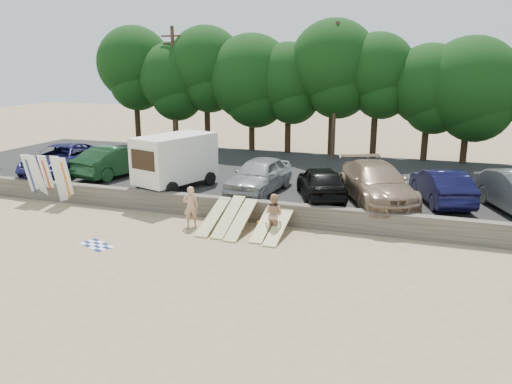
# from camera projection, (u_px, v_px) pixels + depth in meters

# --- Properties ---
(ground) EXTENTS (120.00, 120.00, 0.00)m
(ground) POSITION_uv_depth(u_px,v_px,m) (212.00, 240.00, 20.52)
(ground) COLOR tan
(ground) RESTS_ON ground
(seawall) EXTENTS (44.00, 0.50, 1.00)m
(seawall) POSITION_uv_depth(u_px,v_px,m) (238.00, 209.00, 23.15)
(seawall) COLOR #6B6356
(seawall) RESTS_ON ground
(parking_lot) EXTENTS (44.00, 14.50, 0.70)m
(parking_lot) POSITION_uv_depth(u_px,v_px,m) (282.00, 178.00, 30.05)
(parking_lot) COLOR #282828
(parking_lot) RESTS_ON ground
(treeline) EXTENTS (33.00, 6.55, 9.40)m
(treeline) POSITION_uv_depth(u_px,v_px,m) (302.00, 74.00, 35.15)
(treeline) COLOR #382616
(treeline) RESTS_ON parking_lot
(utility_poles) EXTENTS (25.80, 0.26, 9.00)m
(utility_poles) POSITION_uv_depth(u_px,v_px,m) (335.00, 89.00, 33.19)
(utility_poles) COLOR #473321
(utility_poles) RESTS_ON parking_lot
(box_trailer) EXTENTS (3.44, 4.79, 2.76)m
(box_trailer) POSITION_uv_depth(u_px,v_px,m) (175.00, 158.00, 26.05)
(box_trailer) COLOR white
(box_trailer) RESTS_ON parking_lot
(car_0) EXTENTS (3.98, 6.66, 1.73)m
(car_0) POSITION_uv_depth(u_px,v_px,m) (62.00, 159.00, 29.43)
(car_0) COLOR #151446
(car_0) RESTS_ON parking_lot
(car_1) EXTENTS (2.90, 5.61, 1.76)m
(car_1) POSITION_uv_depth(u_px,v_px,m) (117.00, 161.00, 28.97)
(car_1) COLOR #123319
(car_1) RESTS_ON parking_lot
(car_2) EXTENTS (2.50, 5.32, 1.76)m
(car_2) POSITION_uv_depth(u_px,v_px,m) (259.00, 175.00, 25.20)
(car_2) COLOR #949599
(car_2) RESTS_ON parking_lot
(car_3) EXTENTS (3.54, 5.17, 1.63)m
(car_3) POSITION_uv_depth(u_px,v_px,m) (321.00, 182.00, 24.04)
(car_3) COLOR black
(car_3) RESTS_ON parking_lot
(car_4) EXTENTS (4.82, 6.73, 1.81)m
(car_4) POSITION_uv_depth(u_px,v_px,m) (376.00, 183.00, 23.47)
(car_4) COLOR #8E725A
(car_4) RESTS_ON parking_lot
(car_5) EXTENTS (3.08, 5.19, 1.62)m
(car_5) POSITION_uv_depth(u_px,v_px,m) (441.00, 186.00, 23.30)
(car_5) COLOR black
(car_5) RESTS_ON parking_lot
(surfboard_upright_0) EXTENTS (0.58, 0.78, 2.53)m
(surfboard_upright_0) POSITION_uv_depth(u_px,v_px,m) (32.00, 177.00, 26.18)
(surfboard_upright_0) COLOR white
(surfboard_upright_0) RESTS_ON ground
(surfboard_upright_1) EXTENTS (0.60, 0.84, 2.52)m
(surfboard_upright_1) POSITION_uv_depth(u_px,v_px,m) (39.00, 178.00, 25.98)
(surfboard_upright_1) COLOR white
(surfboard_upright_1) RESTS_ON ground
(surfboard_upright_2) EXTENTS (0.51, 0.71, 2.53)m
(surfboard_upright_2) POSITION_uv_depth(u_px,v_px,m) (48.00, 178.00, 25.92)
(surfboard_upright_2) COLOR white
(surfboard_upright_2) RESTS_ON ground
(surfboard_upright_3) EXTENTS (0.54, 0.63, 2.56)m
(surfboard_upright_3) POSITION_uv_depth(u_px,v_px,m) (60.00, 180.00, 25.55)
(surfboard_upright_3) COLOR white
(surfboard_upright_3) RESTS_ON ground
(surfboard_upright_4) EXTENTS (0.63, 0.85, 2.51)m
(surfboard_upright_4) POSITION_uv_depth(u_px,v_px,m) (66.00, 181.00, 25.43)
(surfboard_upright_4) COLOR white
(surfboard_upright_4) RESTS_ON ground
(surfboard_low_0) EXTENTS (0.56, 2.86, 1.05)m
(surfboard_low_0) POSITION_uv_depth(u_px,v_px,m) (214.00, 216.00, 21.98)
(surfboard_low_0) COLOR #CEC382
(surfboard_low_0) RESTS_ON ground
(surfboard_low_1) EXTENTS (0.56, 2.81, 1.18)m
(surfboard_low_1) POSITION_uv_depth(u_px,v_px,m) (229.00, 217.00, 21.71)
(surfboard_low_1) COLOR #CEC382
(surfboard_low_1) RESTS_ON ground
(surfboard_low_2) EXTENTS (0.56, 2.83, 1.12)m
(surfboard_low_2) POSITION_uv_depth(u_px,v_px,m) (241.00, 219.00, 21.41)
(surfboard_low_2) COLOR #CEC382
(surfboard_low_2) RESTS_ON ground
(surfboard_low_3) EXTENTS (0.56, 2.88, 0.97)m
(surfboard_low_3) POSITION_uv_depth(u_px,v_px,m) (266.00, 222.00, 21.29)
(surfboard_low_3) COLOR #CEC382
(surfboard_low_3) RESTS_ON ground
(surfboard_low_4) EXTENTS (0.56, 2.91, 0.85)m
(surfboard_low_4) POSITION_uv_depth(u_px,v_px,m) (279.00, 226.00, 20.94)
(surfboard_low_4) COLOR #CEC382
(surfboard_low_4) RESTS_ON ground
(beachgoer_a) EXTENTS (0.79, 0.68, 1.84)m
(beachgoer_a) POSITION_uv_depth(u_px,v_px,m) (191.00, 206.00, 22.06)
(beachgoer_a) COLOR tan
(beachgoer_a) RESTS_ON ground
(beachgoer_b) EXTENTS (1.01, 0.88, 1.77)m
(beachgoer_b) POSITION_uv_depth(u_px,v_px,m) (274.00, 214.00, 21.08)
(beachgoer_b) COLOR tan
(beachgoer_b) RESTS_ON ground
(cooler) EXTENTS (0.45, 0.40, 0.32)m
(cooler) POSITION_uv_depth(u_px,v_px,m) (218.00, 218.00, 22.92)
(cooler) COLOR #2A9A57
(cooler) RESTS_ON ground
(gear_bag) EXTENTS (0.34, 0.30, 0.22)m
(gear_bag) POSITION_uv_depth(u_px,v_px,m) (260.00, 224.00, 22.29)
(gear_bag) COLOR orange
(gear_bag) RESTS_ON ground
(beach_towel) EXTENTS (1.97, 1.97, 0.00)m
(beach_towel) POSITION_uv_depth(u_px,v_px,m) (97.00, 245.00, 19.97)
(beach_towel) COLOR white
(beach_towel) RESTS_ON ground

